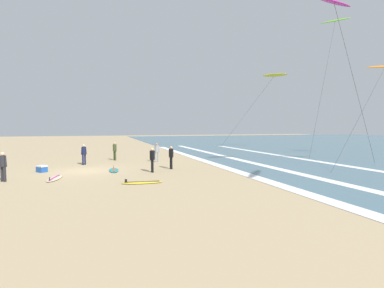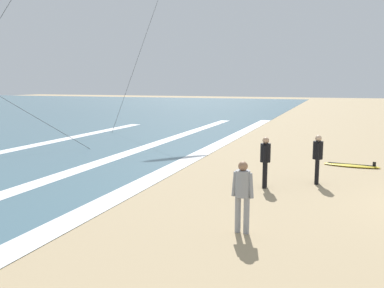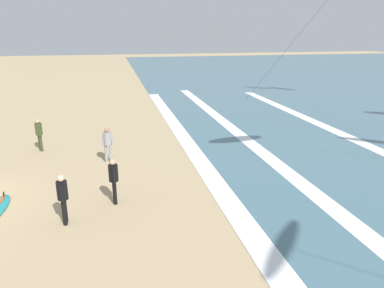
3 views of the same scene
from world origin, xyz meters
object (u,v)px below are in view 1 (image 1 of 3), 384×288
at_px(kite_lime_high_left, 335,21).
at_px(kite_yellow_far_left, 275,75).
at_px(surfer_background_far, 157,151).
at_px(surfboard_left_pile, 114,170).
at_px(surfer_left_near, 152,158).
at_px(surfboard_foreground_flat, 142,182).
at_px(surfer_mid_group, 3,164).
at_px(surfer_left_far, 115,149).
at_px(cooler_box, 42,169).
at_px(surfer_foreground_main, 171,155).
at_px(kite_magenta_high_right, 334,3).
at_px(surfboard_near_water, 54,178).
at_px(surfer_right_near, 84,153).

bearing_deg(kite_lime_high_left, kite_yellow_far_left, -149.08).
distance_m(surfer_background_far, surfboard_left_pile, 5.31).
xyz_separation_m(surfer_left_near, surfboard_foreground_flat, (3.38, -1.14, -0.91)).
relative_size(surfer_mid_group, surfer_left_far, 1.00).
distance_m(surfer_background_far, cooler_box, 8.63).
xyz_separation_m(surfer_foreground_main, kite_yellow_far_left, (-13.89, 17.76, 8.87)).
bearing_deg(surfer_mid_group, surfboard_foreground_flat, 68.53).
height_order(surfer_background_far, surfboard_foreground_flat, surfer_background_far).
bearing_deg(cooler_box, kite_yellow_far_left, 115.88).
xyz_separation_m(surfer_mid_group, kite_magenta_high_right, (2.40, 19.50, 9.95)).
height_order(kite_yellow_far_left, cooler_box, kite_yellow_far_left).
xyz_separation_m(surfboard_foreground_flat, kite_magenta_high_right, (-0.34, 12.52, 10.86)).
height_order(surfer_background_far, surfer_left_near, same).
xyz_separation_m(surfer_background_far, kite_yellow_far_left, (-9.76, 17.97, 8.87)).
bearing_deg(surfer_left_near, surfboard_foreground_flat, -18.73).
bearing_deg(surfer_left_far, kite_yellow_far_left, 109.19).
bearing_deg(surfer_foreground_main, surfboard_left_pile, -95.51).
height_order(surfer_foreground_main, kite_yellow_far_left, kite_yellow_far_left).
bearing_deg(surfer_foreground_main, surfer_mid_group, -80.06).
distance_m(surfer_left_far, surfboard_near_water, 9.05).
bearing_deg(kite_yellow_far_left, surfer_left_near, -52.20).
relative_size(kite_lime_high_left, cooler_box, 20.55).
relative_size(surfer_foreground_main, surfer_left_far, 1.00).
bearing_deg(kite_yellow_far_left, surfboard_near_water, -57.94).
xyz_separation_m(surfer_background_far, cooler_box, (2.88, -8.11, -0.74)).
distance_m(surfer_mid_group, surfer_left_near, 8.15).
bearing_deg(surfer_background_far, surfer_left_near, -14.12).
bearing_deg(surfer_background_far, cooler_box, -70.41).
xyz_separation_m(surfer_background_far, surfer_left_far, (-2.37, -3.27, 0.00)).
distance_m(surfer_foreground_main, surfer_mid_group, 9.79).
distance_m(surfer_left_near, kite_yellow_far_left, 25.95).
bearing_deg(surfboard_left_pile, surfer_foreground_main, 84.49).
bearing_deg(surfer_mid_group, surfboard_left_pile, 109.59).
height_order(surfer_background_far, surfboard_near_water, surfer_background_far).
relative_size(surfboard_foreground_flat, kite_yellow_far_left, 0.21).
distance_m(surfer_background_far, kite_lime_high_left, 26.18).
xyz_separation_m(surfer_mid_group, cooler_box, (-2.93, 1.33, -0.74)).
height_order(surfer_mid_group, surfer_left_far, same).
bearing_deg(surfboard_foreground_flat, kite_yellow_far_left, 131.91).
xyz_separation_m(kite_yellow_far_left, cooler_box, (12.65, -26.07, -9.61)).
xyz_separation_m(surfer_foreground_main, surfboard_near_water, (1.72, -7.16, -0.91)).
height_order(surfboard_near_water, kite_magenta_high_right, kite_magenta_high_right).
height_order(surfboard_left_pile, kite_lime_high_left, kite_lime_high_left).
relative_size(surfer_foreground_main, kite_yellow_far_left, 0.16).
height_order(surfer_mid_group, surfer_right_near, same).
bearing_deg(kite_lime_high_left, surfer_background_far, -80.86).
bearing_deg(surfer_left_near, kite_yellow_far_left, 127.80).
distance_m(surfer_left_far, surfboard_left_pile, 6.21).
height_order(surfboard_foreground_flat, surfboard_left_pile, same).
bearing_deg(surfboard_near_water, kite_yellow_far_left, 122.06).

